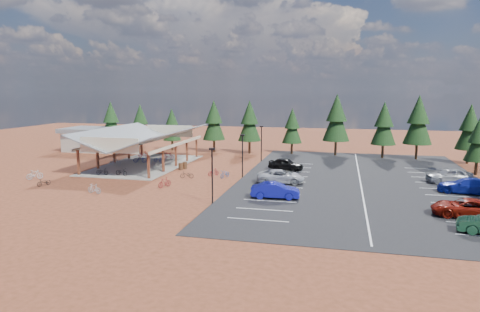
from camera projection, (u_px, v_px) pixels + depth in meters
ground at (197, 179)px, 49.84m from camera, size 140.00×140.00×0.00m
asphalt_lot at (360, 181)px, 48.45m from camera, size 27.00×44.00×0.04m
concrete_pad at (145, 165)px, 58.87m from camera, size 10.60×18.60×0.10m
bike_pavilion at (144, 138)px, 58.29m from camera, size 11.65×19.40×4.97m
outbuilding at (98, 139)px, 72.37m from camera, size 11.00×7.00×3.90m
lamp_post_0 at (212, 172)px, 38.62m from camera, size 0.50×0.25×5.14m
lamp_post_1 at (242, 153)px, 50.15m from camera, size 0.50×0.25×5.14m
lamp_post_2 at (261, 141)px, 61.68m from camera, size 0.50×0.25×5.14m
trash_bin_0 at (181, 166)px, 55.36m from camera, size 0.60×0.60×0.90m
trash_bin_1 at (185, 165)px, 56.18m from camera, size 0.60×0.60×0.90m
pine_0 at (111, 120)px, 74.87m from camera, size 3.55×3.55×8.26m
pine_1 at (140, 122)px, 74.39m from camera, size 3.35×3.35×7.81m
pine_2 at (172, 125)px, 72.60m from camera, size 3.08×3.08×7.17m
pine_3 at (214, 120)px, 70.36m from camera, size 3.70×3.70×8.62m
pine_4 at (250, 121)px, 68.85m from camera, size 3.70×3.70×8.63m
pine_5 at (292, 126)px, 68.51m from camera, size 3.18×3.18×7.41m
pine_6 at (337, 118)px, 66.64m from camera, size 4.16×4.16×9.69m
pine_7 at (384, 124)px, 64.25m from camera, size 3.68×3.68×8.57m
pine_8 at (418, 120)px, 62.85m from camera, size 4.11×4.11×9.58m
pine_12 at (478, 140)px, 51.52m from camera, size 3.03×3.03×7.06m
pine_13 at (470, 127)px, 59.14m from camera, size 3.61×3.61×8.40m
bike_0 at (102, 171)px, 51.73m from camera, size 1.54×0.57×0.80m
bike_1 at (115, 162)px, 58.12m from camera, size 1.63×0.65×0.95m
bike_2 at (140, 159)px, 60.40m from camera, size 1.92×1.05×0.96m
bike_3 at (143, 154)px, 64.94m from camera, size 1.80×0.53×1.08m
bike_4 at (122, 172)px, 51.12m from camera, size 1.84×1.01×0.91m
bike_5 at (158, 167)px, 54.53m from camera, size 1.54×0.61×0.90m
bike_6 at (158, 159)px, 60.70m from camera, size 1.69×1.03×0.84m
bike_7 at (168, 156)px, 63.27m from camera, size 1.72×0.57×1.02m
bike_8 at (44, 182)px, 46.19m from camera, size 1.00×1.70×0.85m
bike_9 at (35, 175)px, 49.56m from camera, size 1.54×1.75×1.10m
bike_11 at (165, 182)px, 45.53m from camera, size 1.18×1.80×1.06m
bike_13 at (94, 189)px, 42.79m from camera, size 1.72×0.76×1.00m
bike_14 at (225, 174)px, 50.47m from camera, size 1.13×1.86×0.92m
bike_15 at (213, 172)px, 51.59m from camera, size 1.32×1.39×0.90m
bike_16 at (187, 175)px, 50.18m from camera, size 1.66×0.88×0.83m
car_1 at (275, 190)px, 40.76m from camera, size 4.75×2.03×1.52m
car_2 at (281, 176)px, 47.46m from camera, size 5.59×3.17×1.47m
car_4 at (286, 164)px, 55.09m from camera, size 4.73×2.65×1.52m
car_6 at (466, 208)px, 34.82m from camera, size 5.53×2.86×1.49m
car_7 at (467, 186)px, 42.66m from camera, size 5.68×3.12×1.56m
car_8 at (449, 175)px, 47.46m from camera, size 5.10×2.68×1.65m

